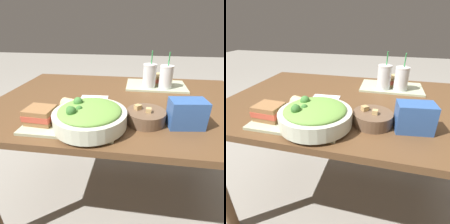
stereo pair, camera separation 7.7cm
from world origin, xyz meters
The scene contains 13 objects.
ground_plane centered at (0.00, 0.00, 0.00)m, with size 12.00×12.00×0.00m, color gray.
dining_table centered at (0.00, 0.00, 0.65)m, with size 1.39×0.93×0.74m.
tray_near centered at (-0.18, -0.30, 0.75)m, with size 0.38×0.24×0.01m.
tray_far centered at (0.20, 0.26, 0.75)m, with size 0.38×0.24×0.01m.
salad_bowl centered at (-0.10, -0.32, 0.80)m, with size 0.29×0.29×0.11m.
soup_bowl centered at (0.12, -0.24, 0.77)m, with size 0.16×0.16×0.07m.
sandwich_near centered at (-0.31, -0.32, 0.79)m, with size 0.12×0.11×0.06m.
baguette_near centered at (-0.20, -0.21, 0.78)m, with size 0.12×0.09×0.06m.
sandwich_far centered at (0.21, 0.28, 0.79)m, with size 0.14×0.13×0.06m.
drink_cup_dark centered at (0.15, 0.20, 0.82)m, with size 0.08×0.08×0.22m.
drink_cup_red centered at (0.25, 0.20, 0.82)m, with size 0.08×0.08×0.22m.
chip_bag centered at (0.28, -0.25, 0.80)m, with size 0.15×0.10×0.12m.
napkin_folded centered at (-0.15, -0.02, 0.74)m, with size 0.16×0.11×0.00m.
Camera 2 is at (0.16, -0.94, 1.14)m, focal length 30.00 mm.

